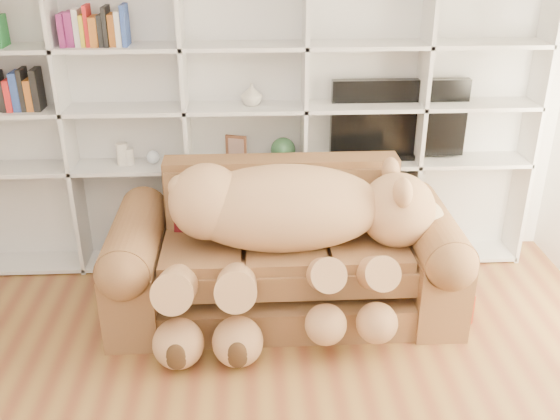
{
  "coord_description": "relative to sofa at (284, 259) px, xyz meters",
  "views": [
    {
      "loc": [
        0.02,
        -2.21,
        2.59
      ],
      "look_at": [
        0.22,
        1.63,
        0.77
      ],
      "focal_mm": 40.0,
      "sensor_mm": 36.0,
      "label": 1
    }
  ],
  "objects": [
    {
      "name": "wall_back",
      "position": [
        -0.25,
        0.86,
        0.97
      ],
      "size": [
        5.0,
        0.02,
        2.7
      ],
      "primitive_type": "cube",
      "color": "white",
      "rests_on": "floor"
    },
    {
      "name": "bookshelf",
      "position": [
        -0.49,
        0.73,
        0.93
      ],
      "size": [
        4.43,
        0.35,
        2.4
      ],
      "color": "silver",
      "rests_on": "floor"
    },
    {
      "name": "sofa",
      "position": [
        0.0,
        0.0,
        0.0
      ],
      "size": [
        2.4,
        1.04,
        1.01
      ],
      "color": "brown",
      "rests_on": "floor"
    },
    {
      "name": "teddy_bear",
      "position": [
        0.01,
        -0.2,
        0.34
      ],
      "size": [
        1.96,
        1.03,
        1.13
      ],
      "rotation": [
        0.0,
        0.0,
        -0.01
      ],
      "color": "tan",
      "rests_on": "sofa"
    },
    {
      "name": "throw_pillow",
      "position": [
        -0.56,
        0.17,
        0.33
      ],
      "size": [
        0.43,
        0.28,
        0.43
      ],
      "primitive_type": "cube",
      "rotation": [
        -0.24,
        0.0,
        -0.14
      ],
      "color": "#540E11",
      "rests_on": "sofa"
    },
    {
      "name": "gift_box",
      "position": [
        1.16,
        -0.19,
        -0.27
      ],
      "size": [
        0.29,
        0.27,
        0.23
      ],
      "primitive_type": "cube",
      "rotation": [
        0.0,
        0.0,
        0.03
      ],
      "color": "red",
      "rests_on": "floor"
    },
    {
      "name": "tv",
      "position": [
        0.92,
        0.72,
        0.79
      ],
      "size": [
        1.05,
        0.18,
        0.62
      ],
      "color": "black",
      "rests_on": "bookshelf"
    },
    {
      "name": "picture_frame",
      "position": [
        -0.33,
        0.67,
        0.6
      ],
      "size": [
        0.16,
        0.08,
        0.21
      ],
      "primitive_type": "cube",
      "rotation": [
        0.0,
        0.0,
        -0.32
      ],
      "color": "brown",
      "rests_on": "bookshelf"
    },
    {
      "name": "green_vase",
      "position": [
        0.03,
        0.67,
        0.58
      ],
      "size": [
        0.19,
        0.19,
        0.19
      ],
      "primitive_type": "sphere",
      "color": "#326139",
      "rests_on": "bookshelf"
    },
    {
      "name": "figurine_tall",
      "position": [
        -1.2,
        0.67,
        0.57
      ],
      "size": [
        0.09,
        0.09,
        0.17
      ],
      "primitive_type": "cylinder",
      "rotation": [
        0.0,
        0.0,
        -0.11
      ],
      "color": "silver",
      "rests_on": "bookshelf"
    },
    {
      "name": "figurine_short",
      "position": [
        -1.14,
        0.67,
        0.55
      ],
      "size": [
        0.1,
        0.1,
        0.13
      ],
      "primitive_type": "cylinder",
      "rotation": [
        0.0,
        0.0,
        -0.38
      ],
      "color": "silver",
      "rests_on": "bookshelf"
    },
    {
      "name": "snow_globe",
      "position": [
        -0.96,
        0.67,
        0.54
      ],
      "size": [
        0.1,
        0.1,
        0.1
      ],
      "primitive_type": "sphere",
      "color": "silver",
      "rests_on": "bookshelf"
    },
    {
      "name": "shelf_vase",
      "position": [
        -0.2,
        0.67,
        1.02
      ],
      "size": [
        0.19,
        0.19,
        0.16
      ],
      "primitive_type": "imported",
      "rotation": [
        0.0,
        0.0,
        0.25
      ],
      "color": "beige",
      "rests_on": "bookshelf"
    }
  ]
}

